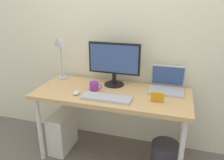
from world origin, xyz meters
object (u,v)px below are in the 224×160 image
(laptop, at_px, (167,84))
(photo_frame, at_px, (157,97))
(wastebasket, at_px, (164,157))
(desk_lamp, at_px, (59,47))
(monitor, at_px, (114,62))
(coffee_mug, at_px, (94,86))
(mouse, at_px, (77,93))
(keyboard, at_px, (107,98))
(computer_tower, at_px, (62,131))
(desk, at_px, (112,98))

(laptop, height_order, photo_frame, laptop)
(photo_frame, distance_m, wastebasket, 0.64)
(photo_frame, bearing_deg, desk_lamp, 165.28)
(monitor, height_order, coffee_mug, monitor)
(laptop, distance_m, mouse, 0.86)
(keyboard, distance_m, photo_frame, 0.43)
(coffee_mug, relative_size, wastebasket, 0.40)
(mouse, height_order, computer_tower, mouse)
(laptop, xyz_separation_m, photo_frame, (-0.06, -0.29, -0.01))
(laptop, bearing_deg, coffee_mug, -162.94)
(desk, height_order, computer_tower, desk)
(laptop, distance_m, computer_tower, 1.21)
(laptop, height_order, desk_lamp, desk_lamp)
(mouse, distance_m, coffee_mug, 0.18)
(coffee_mug, bearing_deg, monitor, 52.63)
(photo_frame, relative_size, wastebasket, 0.37)
(desk, relative_size, coffee_mug, 12.03)
(photo_frame, distance_m, computer_tower, 1.13)
(desk_lamp, xyz_separation_m, mouse, (0.33, -0.33, -0.33))
(desk, relative_size, mouse, 16.22)
(photo_frame, bearing_deg, monitor, 148.94)
(desk, height_order, photo_frame, photo_frame)
(laptop, relative_size, mouse, 3.56)
(monitor, height_order, computer_tower, monitor)
(coffee_mug, bearing_deg, photo_frame, -8.40)
(keyboard, relative_size, wastebasket, 1.47)
(monitor, distance_m, mouse, 0.48)
(laptop, relative_size, coffee_mug, 2.64)
(desk, relative_size, wastebasket, 4.87)
(laptop, height_order, coffee_mug, laptop)
(mouse, bearing_deg, wastebasket, 5.36)
(desk, bearing_deg, keyboard, -88.65)
(desk, height_order, coffee_mug, coffee_mug)
(desk, height_order, mouse, mouse)
(desk_lamp, bearing_deg, desk, -15.80)
(computer_tower, relative_size, wastebasket, 1.40)
(keyboard, bearing_deg, mouse, 175.83)
(monitor, bearing_deg, coffee_mug, -127.37)
(monitor, xyz_separation_m, mouse, (-0.26, -0.32, -0.23))
(keyboard, height_order, wastebasket, keyboard)
(monitor, xyz_separation_m, computer_tower, (-0.52, -0.21, -0.77))
(computer_tower, xyz_separation_m, wastebasket, (1.09, -0.04, -0.06))
(desk, height_order, laptop, laptop)
(keyboard, distance_m, coffee_mug, 0.24)
(monitor, distance_m, computer_tower, 0.95)
(coffee_mug, bearing_deg, desk, 3.54)
(wastebasket, bearing_deg, mouse, -174.64)
(keyboard, height_order, computer_tower, keyboard)
(desk, xyz_separation_m, photo_frame, (0.43, -0.10, 0.11))
(desk_lamp, height_order, coffee_mug, desk_lamp)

